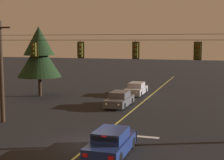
# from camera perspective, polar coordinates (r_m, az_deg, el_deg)

# --- Properties ---
(ground_plane) EXTENTS (180.00, 180.00, 0.00)m
(ground_plane) POSITION_cam_1_polar(r_m,az_deg,el_deg) (19.83, -3.68, -11.03)
(ground_plane) COLOR black
(lane_centre_stripe) EXTENTS (0.14, 60.00, 0.01)m
(lane_centre_stripe) POSITION_cam_1_polar(r_m,az_deg,el_deg) (28.28, 3.06, -5.61)
(lane_centre_stripe) COLOR #D1C64C
(lane_centre_stripe) RESTS_ON ground
(stop_bar_paint) EXTENTS (3.40, 0.36, 0.01)m
(stop_bar_paint) POSITION_cam_1_polar(r_m,az_deg,el_deg) (21.62, 3.58, -9.51)
(stop_bar_paint) COLOR silver
(stop_bar_paint) RESTS_ON ground
(signal_span_assembly) EXTENTS (18.26, 0.32, 7.49)m
(signal_span_assembly) POSITION_cam_1_polar(r_m,az_deg,el_deg) (21.97, -0.78, 1.12)
(signal_span_assembly) COLOR #2D2116
(signal_span_assembly) RESTS_ON ground
(traffic_light_leftmost) EXTENTS (0.48, 0.41, 1.22)m
(traffic_light_leftmost) POSITION_cam_1_polar(r_m,az_deg,el_deg) (24.12, -13.23, 5.11)
(traffic_light_leftmost) COLOR black
(traffic_light_left_inner) EXTENTS (0.48, 0.41, 1.22)m
(traffic_light_left_inner) POSITION_cam_1_polar(r_m,az_deg,el_deg) (22.53, -5.49, 5.16)
(traffic_light_left_inner) COLOR black
(traffic_light_centre) EXTENTS (0.48, 0.41, 1.22)m
(traffic_light_centre) POSITION_cam_1_polar(r_m,az_deg,el_deg) (21.34, 4.00, 5.09)
(traffic_light_centre) COLOR black
(traffic_light_right_inner) EXTENTS (0.48, 0.41, 1.22)m
(traffic_light_right_inner) POSITION_cam_1_polar(r_m,az_deg,el_deg) (20.78, 14.44, 4.85)
(traffic_light_right_inner) COLOR black
(car_waiting_near_lane) EXTENTS (1.80, 4.33, 1.39)m
(car_waiting_near_lane) POSITION_cam_1_polar(r_m,az_deg,el_deg) (18.01, -0.10, -10.70)
(car_waiting_near_lane) COLOR navy
(car_waiting_near_lane) RESTS_ON ground
(car_oncoming_lead) EXTENTS (1.80, 4.42, 1.39)m
(car_oncoming_lead) POSITION_cam_1_polar(r_m,az_deg,el_deg) (30.82, 1.29, -3.35)
(car_oncoming_lead) COLOR #4C4C51
(car_oncoming_lead) RESTS_ON ground
(car_oncoming_trailing) EXTENTS (1.80, 4.42, 1.39)m
(car_oncoming_trailing) POSITION_cam_1_polar(r_m,az_deg,el_deg) (37.50, 4.18, -1.55)
(car_oncoming_trailing) COLOR #A5A5AD
(car_oncoming_trailing) RESTS_ON ground
(tree_verge_near) EXTENTS (4.75, 4.75, 7.59)m
(tree_verge_near) POSITION_cam_1_polar(r_m,az_deg,el_deg) (36.95, -12.37, 4.33)
(tree_verge_near) COLOR #332316
(tree_verge_near) RESTS_ON ground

